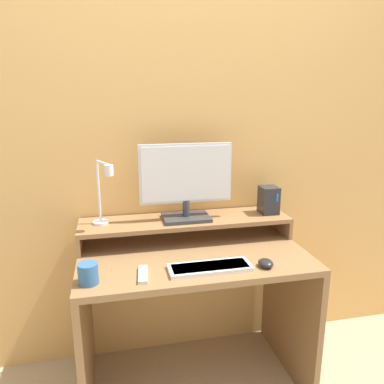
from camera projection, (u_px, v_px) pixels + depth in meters
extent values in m
cube|color=#E5AD60|center=(179.00, 136.00, 1.99)|extent=(6.00, 0.05, 2.50)
cube|color=olive|center=(193.00, 256.00, 1.80)|extent=(1.08, 0.62, 0.03)
cube|color=olive|center=(86.00, 336.00, 1.78)|extent=(0.03, 0.62, 0.70)
cube|color=olive|center=(289.00, 310.00, 2.00)|extent=(0.03, 0.62, 0.70)
cube|color=olive|center=(80.00, 239.00, 1.84)|extent=(0.02, 0.26, 0.09)
cube|color=olive|center=(280.00, 224.00, 2.06)|extent=(0.02, 0.26, 0.09)
cube|color=olive|center=(186.00, 221.00, 1.94)|extent=(1.08, 0.26, 0.02)
cube|color=#38383D|center=(186.00, 218.00, 1.93)|extent=(0.24, 0.17, 0.02)
cylinder|color=#38383D|center=(186.00, 208.00, 1.91)|extent=(0.04, 0.04, 0.08)
cube|color=silver|center=(186.00, 173.00, 1.87)|extent=(0.47, 0.02, 0.30)
cube|color=silver|center=(186.00, 174.00, 1.86)|extent=(0.45, 0.01, 0.28)
cylinder|color=silver|center=(101.00, 222.00, 1.86)|extent=(0.08, 0.08, 0.01)
cylinder|color=silver|center=(99.00, 192.00, 1.82)|extent=(0.01, 0.01, 0.30)
cylinder|color=silver|center=(103.00, 163.00, 1.74)|extent=(0.07, 0.12, 0.01)
cylinder|color=silver|center=(109.00, 170.00, 1.69)|extent=(0.04, 0.04, 0.05)
cube|color=#28282D|center=(269.00, 200.00, 2.01)|extent=(0.09, 0.10, 0.15)
cube|color=#1972F2|center=(277.00, 198.00, 1.96)|extent=(0.01, 0.00, 0.04)
cube|color=white|center=(210.00, 268.00, 1.62)|extent=(0.36, 0.12, 0.02)
cube|color=silver|center=(210.00, 266.00, 1.62)|extent=(0.33, 0.10, 0.01)
ellipsoid|color=black|center=(266.00, 263.00, 1.65)|extent=(0.07, 0.08, 0.03)
cube|color=white|center=(143.00, 274.00, 1.56)|extent=(0.05, 0.15, 0.02)
cylinder|color=#33669E|center=(88.00, 274.00, 1.49)|extent=(0.08, 0.08, 0.09)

